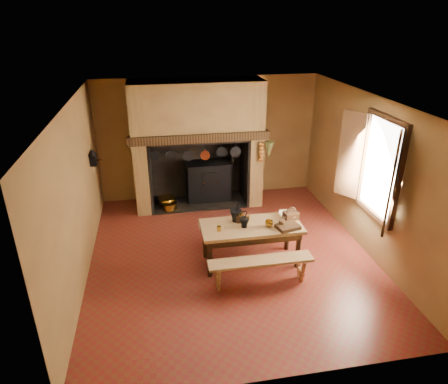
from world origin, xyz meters
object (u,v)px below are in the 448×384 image
Objects in this scene: coffee_grinder at (240,218)px; work_table at (251,231)px; iron_range at (209,180)px; mixing_bowl at (287,215)px; wicker_basket at (291,215)px; bench_front at (260,266)px.

work_table is at bearing -34.54° from coffee_grinder.
work_table is at bearing -82.74° from iron_range.
work_table is 0.74m from mixing_bowl.
wicker_basket is at bearing -66.67° from mixing_bowl.
coffee_grinder is (0.18, -2.56, 0.34)m from iron_range.
iron_range is at bearing 103.69° from coffee_grinder.
iron_range reaches higher than mixing_bowl.
iron_range is 3.39m from bench_front.
coffee_grinder reaches higher than mixing_bowl.
iron_range is 7.77× the size of coffee_grinder.
wicker_basket is at bearing 45.69° from bench_front.
iron_range is at bearing 97.26° from work_table.
coffee_grinder is 0.86m from mixing_bowl.
coffee_grinder is at bearing 101.35° from bench_front.
bench_front is (0.00, -0.65, -0.27)m from work_table.
work_table is (0.35, -2.71, 0.14)m from iron_range.
mixing_bowl is at bearing 101.99° from wicker_basket.
bench_front is 5.35× the size of mixing_bowl.
iron_range is 5.05× the size of mixing_bowl.
mixing_bowl reaches higher than work_table.
bench_front is at bearing -84.14° from iron_range.
bench_front is 1.16m from mixing_bowl.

